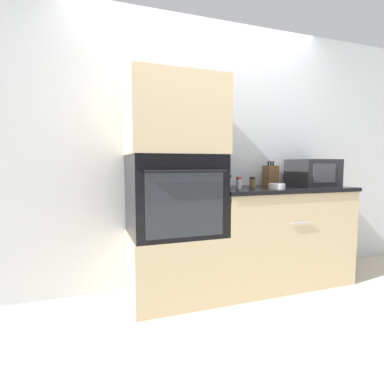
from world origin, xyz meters
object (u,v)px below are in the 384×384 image
Objects in this scene: bowl at (277,186)px; condiment_jar_mid at (230,181)px; condiment_jar_far at (239,183)px; microwave at (313,173)px; wall_oven at (174,195)px; condiment_jar_near at (252,182)px; knife_block at (270,176)px.

condiment_jar_mid reaches higher than bowl.
condiment_jar_far is at bearing -100.06° from condiment_jar_mid.
microwave is 3.75× the size of condiment_jar_mid.
wall_oven is 0.67m from condiment_jar_mid.
condiment_jar_near is (0.78, 0.07, 0.08)m from wall_oven.
microwave is at bearing -1.11° from condiment_jar_near.
microwave reaches higher than condiment_jar_mid.
condiment_jar_far is (-0.05, -0.28, -0.00)m from condiment_jar_mid.
microwave is 0.63m from bowl.
condiment_jar_near is at bearing 114.67° from bowl.
bowl is at bearing -65.33° from condiment_jar_near.
microwave is 4.33× the size of condiment_jar_near.
bowl is at bearing -115.11° from knife_block.
condiment_jar_far is (-0.47, -0.22, -0.05)m from knife_block.
knife_block is 0.52m from condiment_jar_far.
condiment_jar_mid is at bearing 168.67° from microwave.
condiment_jar_mid is at bearing 171.60° from knife_block.
condiment_jar_mid is (-0.27, 0.39, 0.03)m from bowl.
wall_oven is at bearing -170.86° from knife_block.
condiment_jar_far is at bearing -5.11° from wall_oven.
condiment_jar_mid is at bearing 79.94° from condiment_jar_far.
microwave is 0.44m from knife_block.
knife_block is 1.73× the size of bowl.
microwave reaches higher than knife_block.
wall_oven reaches higher than condiment_jar_mid.
wall_oven reaches higher than knife_block.
microwave reaches higher than bowl.
knife_block is (1.05, 0.17, 0.14)m from wall_oven.
wall_oven is 0.79m from condiment_jar_near.
condiment_jar_mid is (-0.42, 0.06, -0.05)m from knife_block.
knife_block is 2.20× the size of condiment_jar_mid.
condiment_jar_mid reaches higher than condiment_jar_near.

